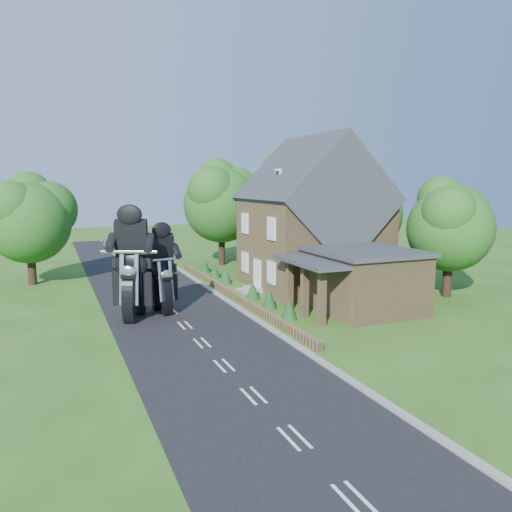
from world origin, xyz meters
name	(u,v)px	position (x,y,z in m)	size (l,w,h in m)	color
ground	(185,326)	(0.00, 0.00, 0.00)	(120.00, 120.00, 0.00)	#2D5818
road	(185,325)	(0.00, 0.00, 0.01)	(7.00, 80.00, 0.02)	black
kerb	(252,317)	(3.65, 0.00, 0.06)	(0.30, 80.00, 0.12)	gray
garden_wall	(232,294)	(4.30, 5.00, 0.20)	(0.30, 22.00, 0.40)	olive
house	(312,223)	(10.49, 6.00, 4.34)	(9.54, 8.64, 10.24)	olive
annex	(362,279)	(9.87, -0.80, 1.77)	(7.05, 5.94, 3.44)	olive
tree_annex_side	(454,221)	(17.13, 0.10, 4.69)	(5.64, 5.20, 7.48)	black
tree_house_right	(366,207)	(16.65, 8.62, 5.19)	(6.51, 6.00, 8.40)	black
tree_behind_house	(293,192)	(14.18, 16.14, 6.23)	(7.81, 7.20, 10.08)	black
tree_behind_left	(226,198)	(8.16, 17.13, 5.73)	(6.94, 6.40, 9.16)	black
tree_far_road	(34,215)	(-6.86, 14.11, 4.84)	(6.08, 5.60, 7.84)	black
shrub_a	(289,309)	(5.30, -1.00, 0.55)	(0.90, 0.90, 1.10)	#123B17
shrub_b	(269,299)	(5.30, 1.50, 0.55)	(0.90, 0.90, 1.10)	#123B17
shrub_c	(253,290)	(5.30, 4.00, 0.55)	(0.90, 0.90, 1.10)	#123B17
shrub_d	(226,276)	(5.30, 9.00, 0.55)	(0.90, 0.90, 1.10)	#123B17
shrub_e	(215,271)	(5.30, 11.50, 0.55)	(0.90, 0.90, 1.10)	#123B17
shrub_f	(205,265)	(5.30, 14.00, 0.55)	(0.90, 0.90, 1.10)	#123B17
motorcycle_lead	(162,300)	(-0.51, 2.81, 0.75)	(0.41, 1.60, 1.49)	black
motorcycle_follow	(134,303)	(-2.14, 2.08, 0.90)	(0.49, 1.92, 1.79)	black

